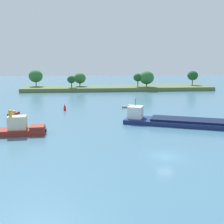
{
  "coord_description": "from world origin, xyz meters",
  "views": [
    {
      "loc": [
        -11.87,
        -40.61,
        14.92
      ],
      "look_at": [
        -5.45,
        30.56,
        1.2
      ],
      "focal_mm": 45.64,
      "sensor_mm": 36.0,
      "label": 1
    }
  ],
  "objects_px": {
    "channel_buoy_red": "(65,108)",
    "fishing_skiff": "(14,114)",
    "cargo_barge": "(188,122)",
    "tugboat": "(20,129)",
    "small_motorboat": "(130,107)"
  },
  "relations": [
    {
      "from": "fishing_skiff",
      "to": "cargo_barge",
      "type": "relative_size",
      "value": 0.14
    },
    {
      "from": "small_motorboat",
      "to": "tugboat",
      "type": "bearing_deg",
      "value": -132.27
    },
    {
      "from": "cargo_barge",
      "to": "tugboat",
      "type": "distance_m",
      "value": 35.92
    },
    {
      "from": "channel_buoy_red",
      "to": "fishing_skiff",
      "type": "bearing_deg",
      "value": -159.68
    },
    {
      "from": "small_motorboat",
      "to": "channel_buoy_red",
      "type": "bearing_deg",
      "value": -170.94
    },
    {
      "from": "fishing_skiff",
      "to": "channel_buoy_red",
      "type": "distance_m",
      "value": 14.01
    },
    {
      "from": "fishing_skiff",
      "to": "small_motorboat",
      "type": "relative_size",
      "value": 0.81
    },
    {
      "from": "fishing_skiff",
      "to": "tugboat",
      "type": "distance_m",
      "value": 21.72
    },
    {
      "from": "cargo_barge",
      "to": "small_motorboat",
      "type": "height_order",
      "value": "cargo_barge"
    },
    {
      "from": "cargo_barge",
      "to": "tugboat",
      "type": "height_order",
      "value": "cargo_barge"
    },
    {
      "from": "cargo_barge",
      "to": "channel_buoy_red",
      "type": "distance_m",
      "value": 35.61
    },
    {
      "from": "channel_buoy_red",
      "to": "small_motorboat",
      "type": "bearing_deg",
      "value": 9.06
    },
    {
      "from": "small_motorboat",
      "to": "tugboat",
      "type": "distance_m",
      "value": 38.77
    },
    {
      "from": "small_motorboat",
      "to": "channel_buoy_red",
      "type": "relative_size",
      "value": 2.71
    },
    {
      "from": "fishing_skiff",
      "to": "small_motorboat",
      "type": "distance_m",
      "value": 33.38
    }
  ]
}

